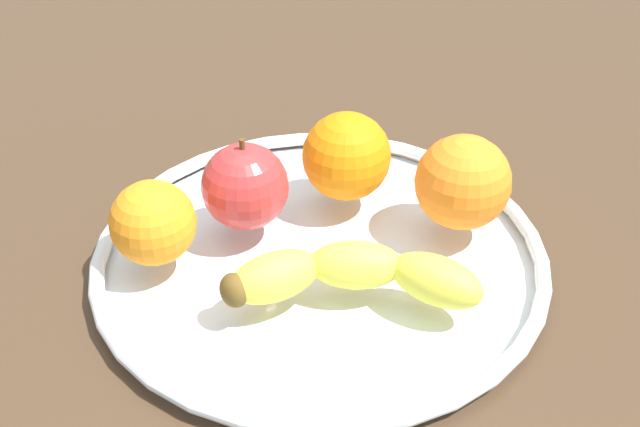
% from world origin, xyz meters
% --- Properties ---
extents(ground_plane, '(1.37, 1.37, 0.04)m').
position_xyz_m(ground_plane, '(0.00, 0.00, -0.02)').
color(ground_plane, '#3F2D1E').
extents(fruit_bowl, '(0.36, 0.36, 0.02)m').
position_xyz_m(fruit_bowl, '(0.00, 0.00, 0.01)').
color(fruit_bowl, silver).
rests_on(fruit_bowl, ground_plane).
extents(banana, '(0.19, 0.07, 0.04)m').
position_xyz_m(banana, '(-0.03, 0.06, 0.04)').
color(banana, yellow).
rests_on(banana, fruit_bowl).
extents(apple, '(0.07, 0.07, 0.08)m').
position_xyz_m(apple, '(0.06, -0.02, 0.05)').
color(apple, '#B52E2E').
rests_on(apple, fruit_bowl).
extents(orange_front_right, '(0.07, 0.07, 0.07)m').
position_xyz_m(orange_front_right, '(-0.02, -0.07, 0.06)').
color(orange_front_right, orange).
rests_on(orange_front_right, fruit_bowl).
extents(orange_back_right, '(0.08, 0.08, 0.08)m').
position_xyz_m(orange_back_right, '(-0.11, -0.04, 0.06)').
color(orange_back_right, orange).
rests_on(orange_back_right, fruit_bowl).
extents(orange_center, '(0.07, 0.07, 0.07)m').
position_xyz_m(orange_center, '(0.12, 0.03, 0.05)').
color(orange_center, orange).
rests_on(orange_center, fruit_bowl).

